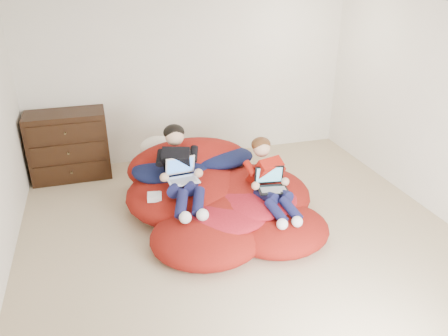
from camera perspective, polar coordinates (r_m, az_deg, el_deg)
room_shell at (r=5.03m, az=2.36°, el=-6.77°), size 5.10×5.10×2.77m
dresser at (r=6.70m, az=-19.60°, el=2.81°), size 1.10×0.61×0.99m
beanbag_pile at (r=5.44m, az=-0.71°, el=-3.81°), size 2.31×2.32×0.85m
cream_pillow at (r=6.00m, az=-8.71°, el=2.75°), size 0.47×0.30×0.30m
older_boy at (r=5.20m, az=-5.75°, el=0.25°), size 0.45×1.21×0.76m
younger_boy at (r=5.13m, az=5.88°, el=-1.05°), size 0.40×1.09×0.70m
laptop_white at (r=5.14m, az=-5.52°, el=-0.75°), size 0.37×0.34×0.25m
laptop_black at (r=5.09m, az=6.19°, el=-1.96°), size 0.37×0.33×0.25m
power_adapter at (r=5.14m, az=-9.05°, el=-3.73°), size 0.19×0.19×0.06m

